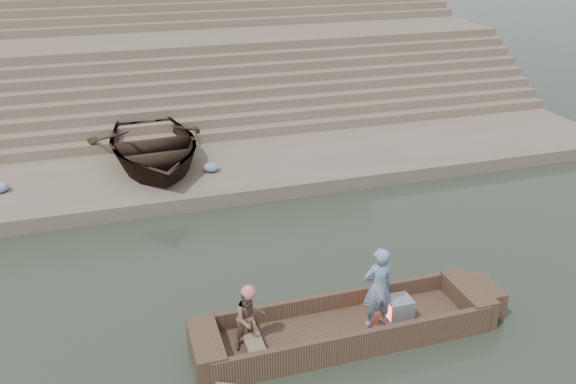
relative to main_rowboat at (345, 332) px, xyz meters
name	(u,v)px	position (x,y,z in m)	size (l,w,h in m)	color
ground	(129,384)	(-3.88, -0.07, -0.11)	(120.00, 120.00, 0.00)	#262F23
lower_landing	(109,185)	(-3.88, 7.93, 0.09)	(32.00, 4.00, 0.40)	#806E5C
mid_landing	(97,79)	(-3.88, 15.43, 1.29)	(32.00, 3.00, 2.80)	#806E5C
upper_landing	(91,19)	(-3.88, 22.43, 2.49)	(32.00, 3.00, 5.20)	#806E5C
ghat_steps	(95,59)	(-3.88, 17.12, 1.69)	(32.00, 11.00, 5.20)	#806E5C
main_rowboat	(345,332)	(0.00, 0.00, 0.00)	(5.00, 1.30, 0.22)	brown
rowboat_trim	(356,321)	(0.21, -0.01, 0.20)	(6.04, 2.63, 1.83)	brown
standing_man	(378,288)	(0.56, -0.09, 0.91)	(0.58, 0.38, 1.60)	navy
rowing_man	(249,318)	(-1.78, 0.02, 0.69)	(0.56, 0.44, 1.16)	#28795A
television	(398,308)	(1.06, 0.00, 0.31)	(0.46, 0.42, 0.40)	gray
beached_rowboat	(152,146)	(-2.53, 8.70, 0.84)	(3.80, 5.31, 1.10)	#2D2116
cloth_bundles	(39,182)	(-5.65, 7.92, 0.42)	(8.71, 1.20, 0.26)	#3F5999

